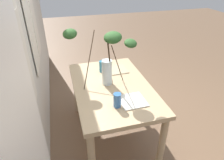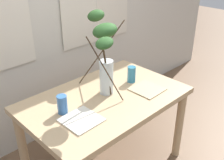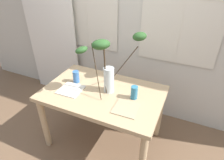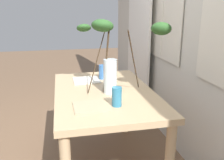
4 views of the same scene
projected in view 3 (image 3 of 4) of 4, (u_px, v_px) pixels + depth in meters
name	position (u px, v px, depth m)	size (l,w,h in m)	color
ground	(104.00, 138.00, 2.64)	(14.00, 14.00, 0.00)	brown
back_wall_with_windows	(132.00, 9.00, 2.51)	(5.73, 0.14, 3.00)	beige
curtain_sheer_side	(49.00, 21.00, 2.98)	(0.90, 0.03, 2.48)	white
dining_table	(103.00, 99.00, 2.29)	(1.35, 0.86, 0.77)	tan
vase_with_branches	(111.00, 60.00, 2.07)	(0.61, 0.75, 0.64)	silver
drinking_glass_blue_left	(76.00, 77.00, 2.37)	(0.08, 0.08, 0.15)	#386BAD
drinking_glass_blue_right	(134.00, 92.00, 2.09)	(0.08, 0.08, 0.15)	teal
plate_square_left	(71.00, 90.00, 2.26)	(0.26, 0.26, 0.01)	silver
plate_square_right	(126.00, 108.00, 1.98)	(0.25, 0.25, 0.01)	tan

